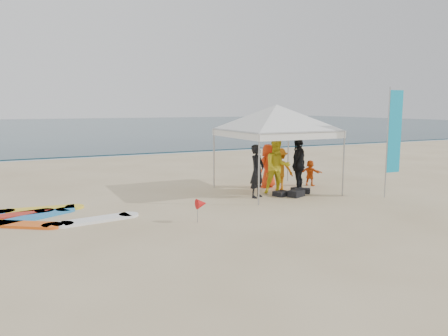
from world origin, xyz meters
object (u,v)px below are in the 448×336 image
person_seated (310,173)px  feather_flag (394,133)px  surfboard_spread (4,220)px  person_yellow (277,167)px  person_orange_b (268,166)px  marker_pennant (202,204)px  canopy_tent (276,105)px  person_orange_a (280,169)px  person_black_a (257,171)px  person_black_b (298,165)px

person_seated → feather_flag: bearing=174.5°
surfboard_spread → person_seated: bearing=4.3°
person_yellow → surfboard_spread: (-8.60, 0.00, -0.92)m
person_orange_b → marker_pennant: (-4.19, -3.49, -0.33)m
canopy_tent → feather_flag: 4.04m
surfboard_spread → person_orange_a: bearing=3.2°
person_orange_b → person_seated: person_orange_b is taller
person_seated → surfboard_spread: person_seated is taller
person_orange_b → canopy_tent: canopy_tent is taller
person_orange_a → person_seated: 1.64m
person_orange_b → canopy_tent: size_ratio=0.35×
person_black_a → person_yellow: person_yellow is taller
canopy_tent → person_seated: bearing=12.5°
person_orange_b → person_yellow: bearing=48.5°
person_orange_b → person_black_a: bearing=22.0°
person_black_b → canopy_tent: (-0.67, 0.45, 2.12)m
feather_flag → marker_pennant: 7.26m
surfboard_spread → person_orange_b: bearing=7.4°
person_black_b → canopy_tent: size_ratio=0.41×
feather_flag → person_yellow: bearing=146.5°
feather_flag → canopy_tent: bearing=140.4°
person_orange_b → surfboard_spread: bearing=-18.0°
feather_flag → person_black_b: bearing=139.0°
surfboard_spread → feather_flag: bearing=-10.2°
person_yellow → surfboard_spread: 8.65m
person_black_a → surfboard_spread: person_black_a is taller
person_orange_b → person_seated: bearing=142.4°
surfboard_spread → person_yellow: bearing=-0.0°
person_orange_a → surfboard_spread: person_orange_a is taller
person_black_b → feather_flag: bearing=102.0°
person_yellow → feather_flag: (3.20, -2.12, 1.21)m
person_black_a → marker_pennant: (-2.91, -2.10, -0.40)m
person_yellow → person_black_b: 0.84m
canopy_tent → surfboard_spread: 9.30m
person_seated → marker_pennant: (-5.88, -3.13, -0.00)m
person_black_a → feather_flag: size_ratio=0.49×
person_orange_a → person_orange_b: 0.66m
person_black_b → marker_pennant: person_black_b is taller
person_orange_b → feather_flag: (2.87, -3.28, 1.35)m
person_black_a → person_seated: person_black_a is taller
person_yellow → person_orange_a: 0.69m
person_orange_a → person_black_b: size_ratio=0.79×
person_black_b → surfboard_spread: bearing=-37.4°
person_yellow → person_seated: 2.22m
person_black_a → canopy_tent: 2.55m
person_black_a → person_orange_b: 1.89m
person_yellow → person_orange_b: bearing=91.8°
person_black_a → person_orange_a: (1.37, 0.74, -0.12)m
person_black_a → person_seated: 3.16m
surfboard_spread → marker_pennant: bearing=-26.2°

